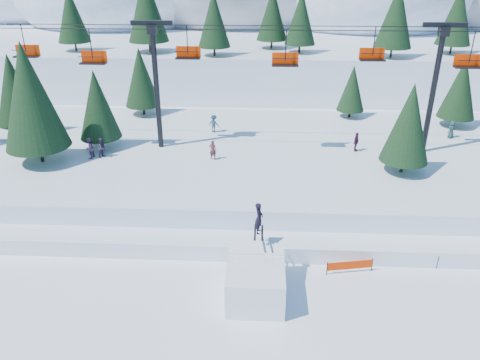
{
  "coord_description": "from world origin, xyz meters",
  "views": [
    {
      "loc": [
        -0.34,
        -18.95,
        17.12
      ],
      "look_at": [
        -1.62,
        6.0,
        5.2
      ],
      "focal_mm": 35.0,
      "sensor_mm": 36.0,
      "label": 1
    }
  ],
  "objects_px": {
    "banner_near": "(350,265)",
    "banner_far": "(414,255)",
    "chairlift": "(277,67)",
    "jump_kicker": "(256,278)"
  },
  "relations": [
    {
      "from": "banner_near",
      "to": "banner_far",
      "type": "xyz_separation_m",
      "value": [
        4.12,
        1.31,
        0.0
      ]
    },
    {
      "from": "jump_kicker",
      "to": "banner_far",
      "type": "height_order",
      "value": "jump_kicker"
    },
    {
      "from": "chairlift",
      "to": "banner_near",
      "type": "height_order",
      "value": "chairlift"
    },
    {
      "from": "banner_near",
      "to": "banner_far",
      "type": "bearing_deg",
      "value": 17.62
    },
    {
      "from": "banner_near",
      "to": "chairlift",
      "type": "bearing_deg",
      "value": 107.46
    },
    {
      "from": "jump_kicker",
      "to": "banner_near",
      "type": "distance_m",
      "value": 6.08
    },
    {
      "from": "jump_kicker",
      "to": "chairlift",
      "type": "distance_m",
      "value": 18.1
    },
    {
      "from": "chairlift",
      "to": "banner_far",
      "type": "bearing_deg",
      "value": -55.84
    },
    {
      "from": "banner_far",
      "to": "banner_near",
      "type": "bearing_deg",
      "value": -162.38
    },
    {
      "from": "jump_kicker",
      "to": "banner_far",
      "type": "bearing_deg",
      "value": 20.73
    }
  ]
}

